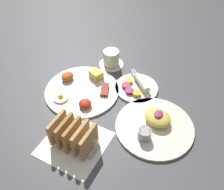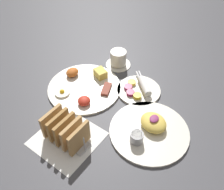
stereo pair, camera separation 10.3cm
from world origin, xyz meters
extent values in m
plane|color=#47474C|center=(0.00, 0.00, 0.00)|extent=(3.00, 3.00, 0.00)
cube|color=white|center=(-0.22, 0.06, 0.00)|extent=(0.22, 0.22, 0.00)
cylinder|color=silver|center=(0.02, 0.19, 0.01)|extent=(0.32, 0.32, 0.01)
cube|color=#E5C64C|center=(0.12, 0.17, 0.03)|extent=(0.06, 0.07, 0.04)
ellipsoid|color=#C66023|center=(0.05, 0.28, 0.03)|extent=(0.06, 0.05, 0.03)
cylinder|color=#F4EACC|center=(-0.07, 0.24, 0.01)|extent=(0.06, 0.06, 0.01)
sphere|color=yellow|center=(-0.07, 0.24, 0.02)|extent=(0.02, 0.02, 0.02)
ellipsoid|color=red|center=(-0.06, 0.12, 0.02)|extent=(0.05, 0.05, 0.03)
cube|color=brown|center=(0.06, 0.10, 0.02)|extent=(0.08, 0.06, 0.01)
cylinder|color=silver|center=(0.15, -0.01, 0.01)|extent=(0.19, 0.19, 0.01)
cylinder|color=gold|center=(0.16, 0.03, 0.02)|extent=(0.04, 0.04, 0.01)
cylinder|color=#99234C|center=(0.12, 0.03, 0.02)|extent=(0.04, 0.04, 0.01)
cylinder|color=#99234C|center=(0.10, 0.00, 0.02)|extent=(0.04, 0.04, 0.01)
cylinder|color=gold|center=(0.10, -0.03, 0.02)|extent=(0.04, 0.04, 0.01)
cylinder|color=white|center=(0.16, -0.03, 0.03)|extent=(0.09, 0.10, 0.03)
cube|color=silver|center=(0.21, 0.03, 0.03)|extent=(0.04, 0.04, 0.00)
cube|color=silver|center=(0.22, 0.02, 0.03)|extent=(0.04, 0.04, 0.00)
cylinder|color=silver|center=(-0.02, -0.16, 0.01)|extent=(0.30, 0.30, 0.01)
ellipsoid|color=#EAC651|center=(0.01, -0.16, 0.03)|extent=(0.12, 0.13, 0.04)
ellipsoid|color=#8C3366|center=(0.01, -0.16, 0.05)|extent=(0.04, 0.03, 0.01)
cylinder|color=#99999E|center=(-0.09, -0.15, 0.03)|extent=(0.05, 0.05, 0.04)
cylinder|color=white|center=(-0.09, -0.15, 0.05)|extent=(0.04, 0.04, 0.01)
cube|color=#B7B7BC|center=(-0.22, 0.06, 0.01)|extent=(0.06, 0.18, 0.01)
cube|color=tan|center=(-0.22, 0.00, 0.06)|extent=(0.10, 0.01, 0.10)
cube|color=tan|center=(-0.22, 0.03, 0.06)|extent=(0.10, 0.01, 0.10)
cube|color=#A87B42|center=(-0.22, 0.06, 0.06)|extent=(0.10, 0.01, 0.10)
cube|color=#A87A42|center=(-0.22, 0.10, 0.06)|extent=(0.10, 0.01, 0.10)
cube|color=tan|center=(-0.22, 0.13, 0.06)|extent=(0.10, 0.01, 0.10)
cylinder|color=#B7B7BC|center=(-0.22, -0.02, 0.04)|extent=(0.01, 0.00, 0.07)
cylinder|color=#B7B7BC|center=(-0.22, 0.15, 0.04)|extent=(0.01, 0.01, 0.07)
cylinder|color=silver|center=(0.24, 0.16, 0.00)|extent=(0.12, 0.12, 0.01)
cylinder|color=silver|center=(0.24, 0.16, 0.04)|extent=(0.08, 0.08, 0.07)
cylinder|color=#381E0F|center=(0.24, 0.16, 0.07)|extent=(0.06, 0.06, 0.01)
camera|label=1|loc=(-0.61, -0.29, 0.76)|focal=40.00mm
camera|label=2|loc=(-0.55, -0.38, 0.76)|focal=40.00mm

